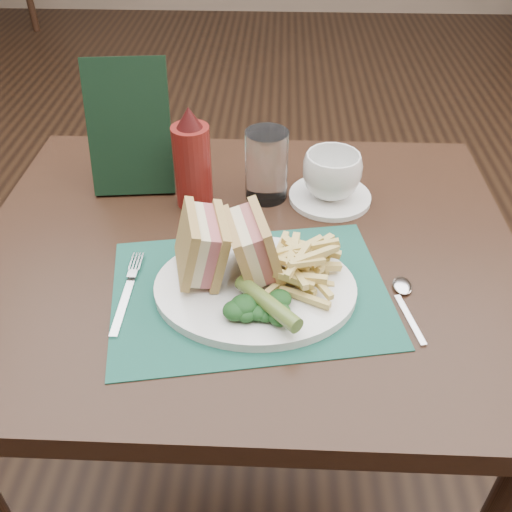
{
  "coord_description": "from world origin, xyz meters",
  "views": [
    {
      "loc": [
        0.05,
        -1.24,
        1.33
      ],
      "look_at": [
        0.02,
        -0.58,
        0.8
      ],
      "focal_mm": 40.0,
      "sensor_mm": 36.0,
      "label": 1
    }
  ],
  "objects_px": {
    "placemat": "(250,292)",
    "sandwich_half_b": "(239,247)",
    "ketchup_bottle": "(192,158)",
    "check_presenter": "(129,128)",
    "table_main": "(248,389)",
    "drinking_glass": "(266,165)",
    "saucer": "(330,197)",
    "coffee_cup": "(332,175)",
    "plate": "(255,288)",
    "sandwich_half_a": "(187,246)"
  },
  "relations": [
    {
      "from": "plate",
      "to": "ketchup_bottle",
      "type": "height_order",
      "value": "ketchup_bottle"
    },
    {
      "from": "coffee_cup",
      "to": "saucer",
      "type": "bearing_deg",
      "value": 0.0
    },
    {
      "from": "placemat",
      "to": "ketchup_bottle",
      "type": "distance_m",
      "value": 0.28
    },
    {
      "from": "placemat",
      "to": "check_presenter",
      "type": "height_order",
      "value": "check_presenter"
    },
    {
      "from": "table_main",
      "to": "plate",
      "type": "distance_m",
      "value": 0.4
    },
    {
      "from": "plate",
      "to": "sandwich_half_a",
      "type": "xyz_separation_m",
      "value": [
        -0.1,
        0.02,
        0.06
      ]
    },
    {
      "from": "table_main",
      "to": "drinking_glass",
      "type": "xyz_separation_m",
      "value": [
        0.03,
        0.15,
        0.44
      ]
    },
    {
      "from": "coffee_cup",
      "to": "ketchup_bottle",
      "type": "distance_m",
      "value": 0.25
    },
    {
      "from": "saucer",
      "to": "sandwich_half_b",
      "type": "bearing_deg",
      "value": -122.47
    },
    {
      "from": "ketchup_bottle",
      "to": "check_presenter",
      "type": "height_order",
      "value": "check_presenter"
    },
    {
      "from": "saucer",
      "to": "ketchup_bottle",
      "type": "xyz_separation_m",
      "value": [
        -0.25,
        -0.02,
        0.09
      ]
    },
    {
      "from": "sandwich_half_b",
      "to": "saucer",
      "type": "relative_size",
      "value": 0.69
    },
    {
      "from": "placemat",
      "to": "plate",
      "type": "bearing_deg",
      "value": -6.82
    },
    {
      "from": "sandwich_half_b",
      "to": "drinking_glass",
      "type": "bearing_deg",
      "value": 67.17
    },
    {
      "from": "saucer",
      "to": "drinking_glass",
      "type": "relative_size",
      "value": 1.15
    },
    {
      "from": "table_main",
      "to": "placemat",
      "type": "bearing_deg",
      "value": -83.41
    },
    {
      "from": "table_main",
      "to": "placemat",
      "type": "relative_size",
      "value": 2.21
    },
    {
      "from": "saucer",
      "to": "ketchup_bottle",
      "type": "height_order",
      "value": "ketchup_bottle"
    },
    {
      "from": "plate",
      "to": "saucer",
      "type": "height_order",
      "value": "plate"
    },
    {
      "from": "sandwich_half_b",
      "to": "saucer",
      "type": "bearing_deg",
      "value": 42.61
    },
    {
      "from": "saucer",
      "to": "check_presenter",
      "type": "xyz_separation_m",
      "value": [
        -0.36,
        0.04,
        0.11
      ]
    },
    {
      "from": "saucer",
      "to": "ketchup_bottle",
      "type": "relative_size",
      "value": 0.81
    },
    {
      "from": "saucer",
      "to": "coffee_cup",
      "type": "bearing_deg",
      "value": 0.0
    },
    {
      "from": "sandwich_half_a",
      "to": "check_presenter",
      "type": "relative_size",
      "value": 0.44
    },
    {
      "from": "placemat",
      "to": "check_presenter",
      "type": "xyz_separation_m",
      "value": [
        -0.23,
        0.3,
        0.12
      ]
    },
    {
      "from": "sandwich_half_a",
      "to": "check_presenter",
      "type": "xyz_separation_m",
      "value": [
        -0.14,
        0.28,
        0.05
      ]
    },
    {
      "from": "drinking_glass",
      "to": "ketchup_bottle",
      "type": "xyz_separation_m",
      "value": [
        -0.13,
        -0.03,
        0.03
      ]
    },
    {
      "from": "sandwich_half_b",
      "to": "saucer",
      "type": "distance_m",
      "value": 0.29
    },
    {
      "from": "placemat",
      "to": "saucer",
      "type": "relative_size",
      "value": 2.72
    },
    {
      "from": "sandwich_half_a",
      "to": "coffee_cup",
      "type": "height_order",
      "value": "sandwich_half_a"
    },
    {
      "from": "placemat",
      "to": "sandwich_half_a",
      "type": "relative_size",
      "value": 3.86
    },
    {
      "from": "coffee_cup",
      "to": "check_presenter",
      "type": "bearing_deg",
      "value": 174.06
    },
    {
      "from": "table_main",
      "to": "sandwich_half_a",
      "type": "distance_m",
      "value": 0.46
    },
    {
      "from": "placemat",
      "to": "sandwich_half_b",
      "type": "relative_size",
      "value": 3.94
    },
    {
      "from": "plate",
      "to": "saucer",
      "type": "relative_size",
      "value": 2.0
    },
    {
      "from": "sandwich_half_a",
      "to": "placemat",
      "type": "bearing_deg",
      "value": -24.53
    },
    {
      "from": "table_main",
      "to": "sandwich_half_a",
      "type": "bearing_deg",
      "value": -129.65
    },
    {
      "from": "sandwich_half_a",
      "to": "coffee_cup",
      "type": "xyz_separation_m",
      "value": [
        0.23,
        0.24,
        -0.02
      ]
    },
    {
      "from": "drinking_glass",
      "to": "placemat",
      "type": "bearing_deg",
      "value": -93.48
    },
    {
      "from": "drinking_glass",
      "to": "ketchup_bottle",
      "type": "bearing_deg",
      "value": -168.01
    },
    {
      "from": "sandwich_half_b",
      "to": "ketchup_bottle",
      "type": "xyz_separation_m",
      "value": [
        -0.09,
        0.22,
        0.02
      ]
    },
    {
      "from": "coffee_cup",
      "to": "check_presenter",
      "type": "distance_m",
      "value": 0.37
    },
    {
      "from": "table_main",
      "to": "plate",
      "type": "xyz_separation_m",
      "value": [
        0.02,
        -0.11,
        0.38
      ]
    },
    {
      "from": "saucer",
      "to": "drinking_glass",
      "type": "distance_m",
      "value": 0.13
    },
    {
      "from": "table_main",
      "to": "drinking_glass",
      "type": "bearing_deg",
      "value": 79.08
    },
    {
      "from": "sandwich_half_b",
      "to": "saucer",
      "type": "xyz_separation_m",
      "value": [
        0.15,
        0.24,
        -0.06
      ]
    },
    {
      "from": "sandwich_half_b",
      "to": "ketchup_bottle",
      "type": "relative_size",
      "value": 0.56
    },
    {
      "from": "table_main",
      "to": "placemat",
      "type": "distance_m",
      "value": 0.39
    },
    {
      "from": "coffee_cup",
      "to": "placemat",
      "type": "bearing_deg",
      "value": -117.21
    },
    {
      "from": "ketchup_bottle",
      "to": "check_presenter",
      "type": "distance_m",
      "value": 0.14
    }
  ]
}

